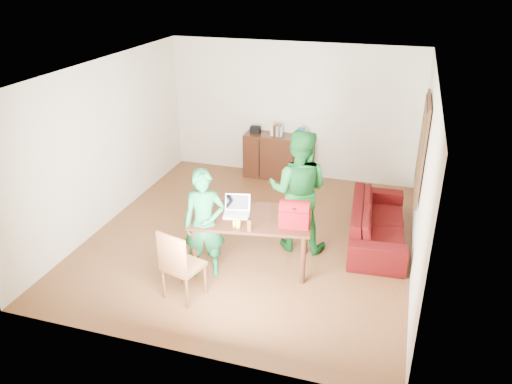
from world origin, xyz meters
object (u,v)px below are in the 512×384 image
(person_far, at_px, (298,191))
(red_bag, at_px, (294,216))
(laptop, at_px, (236,213))
(sofa, at_px, (378,222))
(chair, at_px, (183,278))
(person_near, at_px, (204,224))
(table, at_px, (252,222))
(bottle, at_px, (249,225))

(person_far, bearing_deg, red_bag, 97.58)
(laptop, bearing_deg, sofa, 22.05)
(chair, xyz_separation_m, person_near, (0.07, 0.60, 0.50))
(sofa, bearing_deg, person_near, 122.64)
(person_far, xyz_separation_m, red_bag, (0.12, -0.78, -0.02))
(laptop, relative_size, sofa, 0.19)
(person_near, relative_size, laptop, 3.92)
(red_bag, height_order, sofa, red_bag)
(laptop, distance_m, red_bag, 0.86)
(table, height_order, sofa, table)
(table, distance_m, sofa, 2.15)
(table, distance_m, bottle, 0.46)
(chair, distance_m, sofa, 3.26)
(chair, bearing_deg, laptop, 83.01)
(person_near, relative_size, red_bag, 3.93)
(bottle, bearing_deg, laptop, 130.38)
(person_far, xyz_separation_m, sofa, (1.19, 0.57, -0.64))
(chair, bearing_deg, sofa, 59.95)
(person_near, height_order, red_bag, person_near)
(laptop, bearing_deg, chair, -124.56)
(table, height_order, chair, chair)
(person_far, height_order, laptop, person_far)
(red_bag, bearing_deg, chair, -150.35)
(person_far, relative_size, laptop, 4.70)
(laptop, distance_m, bottle, 0.48)
(bottle, xyz_separation_m, sofa, (1.61, 1.66, -0.57))
(red_bag, relative_size, sofa, 0.19)
(bottle, bearing_deg, person_far, 69.02)
(person_near, relative_size, bottle, 8.50)
(person_far, bearing_deg, laptop, 43.69)
(chair, bearing_deg, person_near, 98.60)
(sofa, bearing_deg, person_far, 111.60)
(person_far, relative_size, red_bag, 4.72)
(person_near, height_order, bottle, person_near)
(chair, height_order, sofa, chair)
(person_near, distance_m, laptop, 0.50)
(person_far, height_order, bottle, person_far)
(laptop, relative_size, bottle, 2.17)
(laptop, height_order, bottle, laptop)
(table, xyz_separation_m, bottle, (0.09, -0.41, 0.19))
(bottle, bearing_deg, red_bag, 29.88)
(sofa, bearing_deg, bottle, 131.99)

